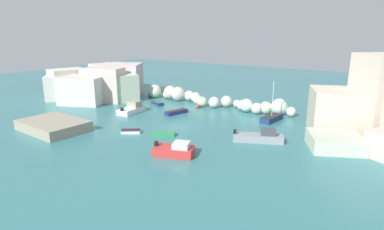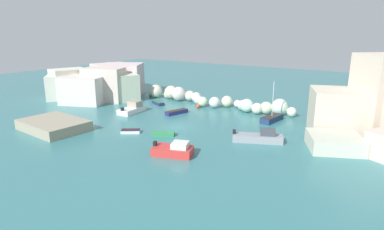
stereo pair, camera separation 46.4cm
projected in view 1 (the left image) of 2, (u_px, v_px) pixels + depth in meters
cove_water at (178, 127)px, 46.50m from camera, size 160.00×160.00×0.00m
cliff_headland_left at (104, 83)px, 66.91m from camera, size 20.16×21.69×6.60m
rock_breakwater at (208, 99)px, 59.72m from camera, size 31.11×4.69×2.76m
stone_dock at (53, 125)px, 44.90m from camera, size 9.72×6.99×1.38m
channel_buoy at (198, 106)px, 57.83m from camera, size 0.69×0.69×0.69m
moored_boat_0 at (131, 131)px, 43.81m from camera, size 2.76×2.44×0.45m
moored_boat_1 at (175, 150)px, 35.94m from camera, size 4.94×3.68×1.58m
moored_boat_2 at (164, 134)px, 42.64m from camera, size 3.18×2.58×0.51m
moored_boat_3 at (272, 118)px, 49.34m from camera, size 2.19×4.70×6.15m
moored_boat_4 at (259, 137)px, 40.33m from camera, size 6.30×4.09×1.75m
moored_boat_5 at (132, 109)px, 54.32m from camera, size 2.72×5.05×1.90m
moored_boat_6 at (176, 112)px, 53.63m from camera, size 2.19×4.27×0.63m
moored_boat_7 at (157, 103)px, 60.37m from camera, size 3.30×2.29×0.53m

